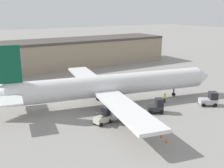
{
  "coord_description": "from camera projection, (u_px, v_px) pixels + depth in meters",
  "views": [
    {
      "loc": [
        -25.75,
        -42.12,
        17.09
      ],
      "look_at": [
        0.0,
        0.0,
        3.74
      ],
      "focal_mm": 45.0,
      "sensor_mm": 36.0,
      "label": 1
    }
  ],
  "objects": [
    {
      "name": "ground_plane",
      "position": [
        112.0,
        103.0,
        52.11
      ],
      "size": [
        400.0,
        400.0,
        0.0
      ],
      "primitive_type": "plane",
      "color": "gray"
    },
    {
      "name": "terminal_building",
      "position": [
        43.0,
        55.0,
        80.74
      ],
      "size": [
        78.22,
        13.43,
        8.13
      ],
      "color": "gray",
      "rests_on": "ground_plane"
    },
    {
      "name": "airplane",
      "position": [
        107.0,
        86.0,
        50.87
      ],
      "size": [
        44.13,
        39.65,
        11.56
      ],
      "rotation": [
        0.0,
        0.0,
        -0.19
      ],
      "color": "silver",
      "rests_on": "ground_plane"
    },
    {
      "name": "ground_crew_worker",
      "position": [
        165.0,
        98.0,
        52.28
      ],
      "size": [
        0.4,
        0.4,
        1.83
      ],
      "rotation": [
        0.0,
        0.0,
        4.53
      ],
      "color": "#1E2338",
      "rests_on": "ground_plane"
    },
    {
      "name": "baggage_tug",
      "position": [
        210.0,
        99.0,
        50.84
      ],
      "size": [
        3.55,
        3.26,
        2.49
      ],
      "rotation": [
        0.0,
        0.0,
        -0.54
      ],
      "color": "#B2B2B7",
      "rests_on": "ground_plane"
    },
    {
      "name": "belt_loader_truck",
      "position": [
        104.0,
        116.0,
        42.87
      ],
      "size": [
        3.04,
        2.22,
        2.53
      ],
      "rotation": [
        0.0,
        0.0,
        0.23
      ],
      "color": "beige",
      "rests_on": "ground_plane"
    },
    {
      "name": "pushback_tug",
      "position": [
        156.0,
        106.0,
        47.3
      ],
      "size": [
        3.06,
        2.79,
        2.45
      ],
      "rotation": [
        0.0,
        0.0,
        -0.43
      ],
      "color": "#2D2D33",
      "rests_on": "ground_plane"
    },
    {
      "name": "safety_cone_near",
      "position": [
        161.0,
        135.0,
        38.35
      ],
      "size": [
        0.36,
        0.36,
        0.55
      ],
      "color": "#EF590F",
      "rests_on": "ground_plane"
    },
    {
      "name": "safety_cone_far",
      "position": [
        166.0,
        141.0,
        36.86
      ],
      "size": [
        0.36,
        0.36,
        0.55
      ],
      "color": "#EF590F",
      "rests_on": "ground_plane"
    }
  ]
}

